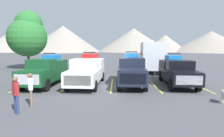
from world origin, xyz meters
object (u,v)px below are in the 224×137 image
Objects in this scene: person_b at (31,87)px; person_c at (16,93)px; pickup_truck_d at (177,71)px; pickup_truck_a at (46,71)px; camper_trailer_a at (151,55)px; pickup_truck_c at (131,70)px; pickup_truck_b at (88,70)px.

person_b reaches higher than person_c.
pickup_truck_d is at bearing 35.49° from person_c.
camper_trailer_a reaches higher than pickup_truck_a.
person_b is at bearing -134.98° from pickup_truck_c.
pickup_truck_d is (10.40, 0.39, -0.03)m from pickup_truck_a.
person_b is (-9.15, -5.65, -0.14)m from pickup_truck_d.
pickup_truck_b is at bearing 69.53° from person_b.
person_b is (-5.54, -5.54, -0.23)m from pickup_truck_c.
pickup_truck_d is 10.75m from person_b.
camper_trailer_a reaches higher than person_b.
pickup_truck_c is 0.64× the size of camper_trailer_a.
camper_trailer_a is at bearing 57.76° from person_b.
pickup_truck_c is at bearing 45.02° from person_b.
pickup_truck_a is at bearing 99.52° from person_c.
pickup_truck_a is 10.41m from pickup_truck_d.
pickup_truck_b is at bearing -178.46° from pickup_truck_c.
pickup_truck_a is 3.15× the size of person_c.
pickup_truck_d is 8.11m from camper_trailer_a.
pickup_truck_a is at bearing -139.54° from camper_trailer_a.
pickup_truck_d is at bearing 31.67° from person_b.
pickup_truck_c is at bearing -178.39° from pickup_truck_d.
pickup_truck_b is 3.51m from pickup_truck_c.
person_b is (-8.63, -13.69, -1.03)m from camper_trailer_a.
pickup_truck_b is at bearing -178.42° from pickup_truck_d.
camper_trailer_a is at bearing 51.31° from pickup_truck_b.
camper_trailer_a is (3.09, 8.15, 0.80)m from pickup_truck_c.
pickup_truck_a is 6.80m from pickup_truck_c.
camper_trailer_a reaches higher than pickup_truck_b.
person_c is (-8.83, -14.71, -1.03)m from camper_trailer_a.
pickup_truck_c is at bearing 48.84° from person_c.
camper_trailer_a is 5.23× the size of person_c.
pickup_truck_a is at bearing -177.88° from pickup_truck_d.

